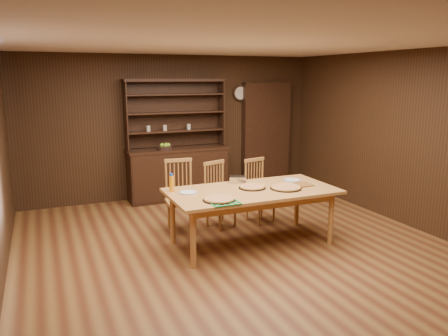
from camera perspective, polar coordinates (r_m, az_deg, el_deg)
name	(u,v)px	position (r m, az deg, el deg)	size (l,w,h in m)	color
floor	(242,251)	(5.73, 2.30, -10.83)	(6.00, 6.00, 0.00)	brown
room_shell	(243,130)	(5.32, 2.44, 5.04)	(6.00, 6.00, 6.00)	white
china_hutch	(178,167)	(8.03, -6.09, 0.17)	(1.84, 0.52, 2.17)	#311B10
doorway	(266,136)	(8.81, 5.49, 4.22)	(1.00, 0.18, 2.10)	#311B10
wall_clock	(240,93)	(8.54, 2.12, 9.75)	(0.30, 0.05, 0.30)	#311B10
dining_table	(252,194)	(5.78, 3.68, -3.47)	(2.21, 1.10, 0.75)	#C17E43
chair_left	(180,193)	(6.39, -5.74, -3.23)	(0.46, 0.44, 1.04)	#AD753B
chair_center	(218,192)	(6.53, -0.79, -3.17)	(0.50, 0.49, 0.98)	#AD753B
chair_right	(258,188)	(6.79, 4.43, -2.64)	(0.48, 0.46, 0.97)	#AD753B
pizza_left	(219,199)	(5.25, -0.66, -4.08)	(0.40, 0.40, 0.04)	black
pizza_right	(286,188)	(5.84, 8.09, -2.54)	(0.42, 0.42, 0.04)	black
pizza_center	(252,187)	(5.83, 3.71, -2.49)	(0.36, 0.36, 0.04)	black
cooling_rack	(223,201)	(5.18, -0.11, -4.39)	(0.33, 0.33, 0.02)	#0DAA56
plate_left	(188,192)	(5.60, -4.69, -3.19)	(0.24, 0.24, 0.02)	white
plate_right	(292,180)	(6.32, 8.88, -1.56)	(0.25, 0.25, 0.02)	white
foil_dish	(238,179)	(6.12, 1.80, -1.51)	(0.23, 0.16, 0.09)	white
juice_bottle	(172,183)	(5.68, -6.86, -1.96)	(0.06, 0.06, 0.24)	orange
pot_holder_a	(303,185)	(6.07, 10.29, -2.17)	(0.22, 0.22, 0.02)	red
pot_holder_b	(300,184)	(6.10, 9.91, -2.09)	(0.18, 0.18, 0.01)	red
fruit_bowl	(165,147)	(7.83, -7.71, 2.72)	(0.29, 0.29, 0.12)	black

